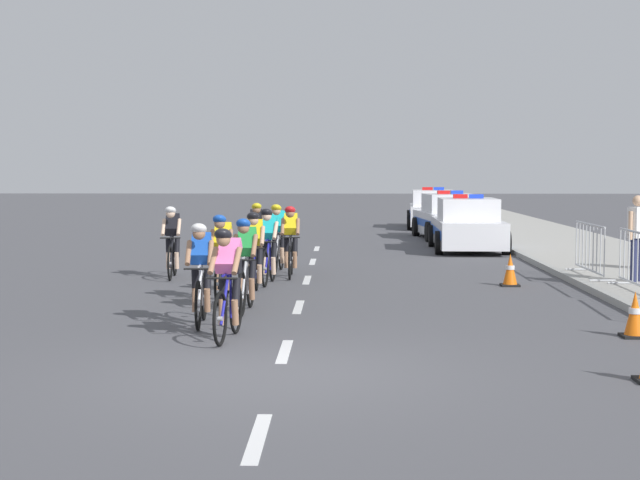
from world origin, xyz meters
TOP-DOWN VIEW (x-y plane):
  - ground_plane at (0.00, 0.00)m, footprint 160.00×160.00m
  - sidewalk_slab at (7.35, 14.00)m, footprint 4.05×60.00m
  - kerb_edge at (5.40, 14.00)m, footprint 0.16×60.00m
  - lane_markings_centre at (0.00, 7.29)m, footprint 0.14×21.60m
  - cyclist_lead at (-0.81, 2.12)m, footprint 0.45×1.72m
  - cyclist_second at (-1.35, 3.32)m, footprint 0.43×1.72m
  - cyclist_third at (-0.82, 4.70)m, footprint 0.43×1.72m
  - cyclist_fourth at (-1.36, 5.96)m, footprint 0.42×1.72m
  - cyclist_fifth at (-0.88, 6.96)m, footprint 0.42×1.72m
  - cyclist_sixth at (-0.74, 8.50)m, footprint 0.44×1.72m
  - cyclist_seventh at (-0.36, 9.77)m, footprint 0.42×1.72m
  - cyclist_eighth at (-2.85, 9.55)m, footprint 0.44×1.72m
  - cyclist_ninth at (-1.25, 11.65)m, footprint 0.45×1.72m
  - cyclist_tenth at (-0.70, 10.83)m, footprint 0.44×1.72m
  - police_car_nearest at (4.27, 16.75)m, footprint 2.08×4.44m
  - police_car_second at (4.27, 21.46)m, footprint 2.26×4.52m
  - police_car_third at (4.27, 27.31)m, footprint 2.20×4.50m
  - crowd_barrier_middle at (6.02, 6.64)m, footprint 0.52×2.32m
  - crowd_barrier_rear at (5.80, 9.17)m, footprint 0.51×2.32m
  - traffic_cone_near at (4.04, 8.31)m, footprint 0.36×0.36m
  - traffic_cone_far at (4.74, 2.43)m, footprint 0.36×0.36m
  - spectator_back at (6.45, 8.13)m, footprint 0.46×0.40m

SIDE VIEW (x-z plane):
  - ground_plane at x=0.00m, z-range 0.00..0.00m
  - lane_markings_centre at x=0.00m, z-range 0.00..0.01m
  - sidewalk_slab at x=7.35m, z-range 0.00..0.12m
  - kerb_edge at x=5.40m, z-range 0.00..0.13m
  - traffic_cone_near at x=4.04m, z-range -0.01..0.63m
  - traffic_cone_far at x=4.74m, z-range -0.01..0.63m
  - crowd_barrier_middle at x=6.02m, z-range 0.11..1.18m
  - crowd_barrier_rear at x=5.80m, z-range 0.11..1.18m
  - police_car_nearest at x=4.27m, z-range -0.12..1.48m
  - police_car_second at x=4.27m, z-range -0.12..1.48m
  - police_car_third at x=4.27m, z-range -0.12..1.48m
  - cyclist_lead at x=-0.81m, z-range 0.00..1.57m
  - cyclist_second at x=-1.35m, z-range 0.00..1.57m
  - cyclist_third at x=-0.82m, z-range 0.00..1.57m
  - cyclist_fourth at x=-1.36m, z-range 0.00..1.57m
  - cyclist_fifth at x=-0.88m, z-range 0.00..1.57m
  - cyclist_sixth at x=-0.74m, z-range 0.00..1.57m
  - cyclist_seventh at x=-0.36m, z-range 0.00..1.57m
  - cyclist_eighth at x=-2.85m, z-range 0.00..1.57m
  - cyclist_ninth at x=-1.25m, z-range 0.00..1.57m
  - cyclist_tenth at x=-0.70m, z-range 0.00..1.57m
  - spectator_back at x=6.45m, z-range 0.25..1.92m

